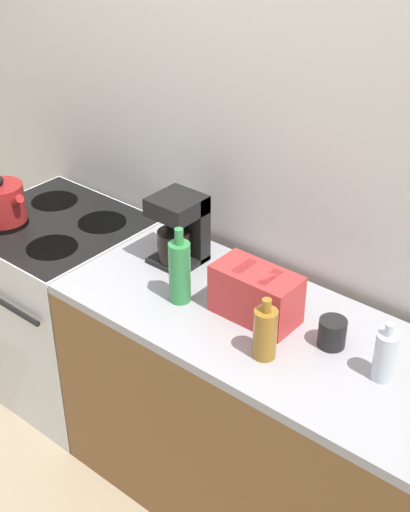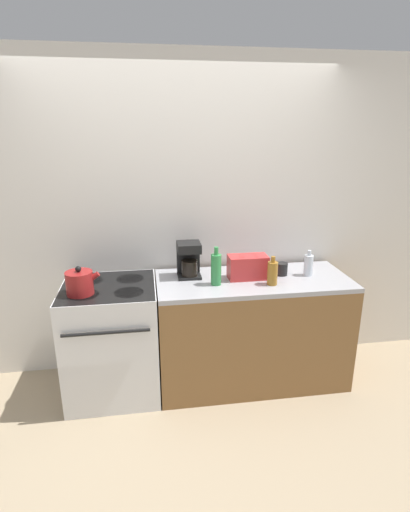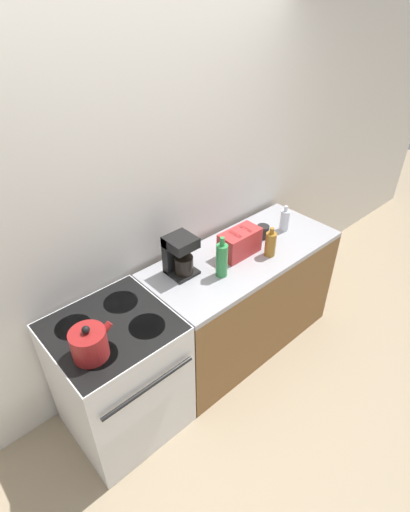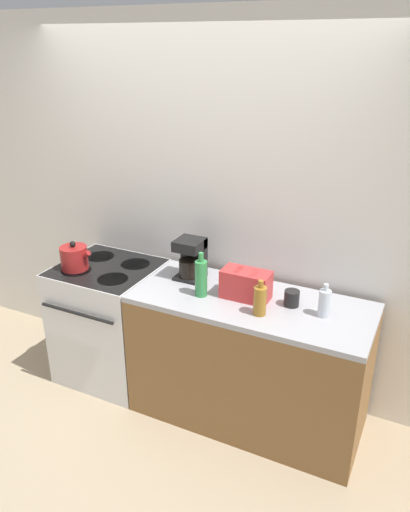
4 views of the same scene
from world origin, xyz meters
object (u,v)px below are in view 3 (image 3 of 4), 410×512
Objects in this scene: toaster at (240,243)px; bottle_amber at (270,244)px; bottle_clear at (285,220)px; cup_black at (263,232)px; coffee_maker at (179,254)px; stove at (120,376)px; bottle_green at (222,260)px; kettle at (90,344)px.

bottle_amber is (0.15, -0.16, -0.00)m from toaster.
bottle_clear is 2.09× the size of cup_black.
coffee_maker is 0.66m from bottle_amber.
cup_black is (-0.21, 0.04, -0.04)m from bottle_clear.
toaster is (1.07, 0.01, 0.53)m from stove.
toaster is 0.50m from bottle_clear.
bottle_amber is at bearing -156.68° from bottle_clear.
bottle_green reaches higher than cup_black.
toaster is at bearing 134.11° from bottle_amber.
kettle is at bearing -162.99° from coffee_maker.
cup_black is at bearing -6.74° from coffee_maker.
toaster is at bearing -173.81° from cup_black.
bottle_clear is (0.95, -0.13, -0.06)m from coffee_maker.
kettle is at bearing -176.08° from bottle_clear.
kettle is at bearing -146.96° from stove.
kettle is at bearing -178.01° from bottle_green.
toaster is 1.09× the size of coffee_maker.
stove is at bearing -179.46° from toaster.
bottle_green reaches higher than bottle_amber.
coffee_maker is at bearing 17.01° from kettle.
kettle reaches higher than bottle_clear.
bottle_green is at bearing 171.40° from bottle_amber.
coffee_maker reaches higher than bottle_clear.
kettle reaches higher than toaster.
toaster is 1.04× the size of bottle_green.
coffee_maker is (-0.45, 0.12, 0.05)m from toaster.
bottle_green is (0.18, -0.21, -0.02)m from coffee_maker.
cup_black is (1.36, 0.04, 0.49)m from stove.
kettle is 1.40m from bottle_amber.
bottle_clear is (0.76, 0.09, -0.04)m from bottle_green.
kettle is 1.09× the size of bottle_amber.
bottle_clear is at bearing 0.11° from stove.
cup_black is (1.54, 0.16, -0.04)m from kettle.
coffee_maker is at bearing 130.79° from bottle_green.
bottle_clear is 0.94× the size of bottle_amber.
bottle_clear is 0.38m from bottle_amber.
toaster is at bearing 19.12° from bottle_green.
bottle_green is (0.98, 0.03, 0.04)m from kettle.
stove is at bearing 33.04° from kettle.
bottle_amber reaches higher than cup_black.
bottle_clear reaches higher than toaster.
cup_black is (0.29, 0.03, -0.04)m from toaster.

